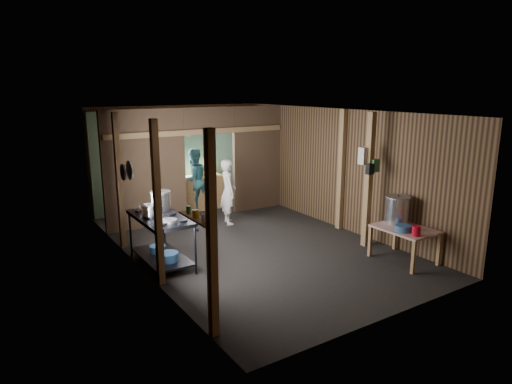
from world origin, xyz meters
TOP-DOWN VIEW (x-y plane):
  - floor at (0.00, 0.00)m, footprint 4.50×7.00m
  - ceiling at (0.00, 0.00)m, footprint 4.50×7.00m
  - wall_back at (0.00, 3.50)m, footprint 4.50×0.00m
  - wall_front at (0.00, -3.50)m, footprint 4.50×0.00m
  - wall_left at (-2.25, 0.00)m, footprint 0.00×7.00m
  - wall_right at (2.25, 0.00)m, footprint 0.00×7.00m
  - partition_left at (-1.32, 2.20)m, footprint 1.85×0.10m
  - partition_right at (1.57, 2.20)m, footprint 1.35×0.10m
  - partition_header at (0.25, 2.20)m, footprint 1.30×0.10m
  - turquoise_panel at (0.00, 3.44)m, footprint 4.40×0.06m
  - back_counter at (0.30, 2.95)m, footprint 1.20×0.50m
  - wall_clock at (0.25, 3.40)m, footprint 0.20×0.03m
  - post_left_a at (-2.18, -2.60)m, footprint 0.10×0.12m
  - post_left_b at (-2.18, -0.80)m, footprint 0.10×0.12m
  - post_left_c at (-2.18, 1.20)m, footprint 0.10×0.12m
  - post_right at (2.18, -0.20)m, footprint 0.10×0.12m
  - post_free at (1.85, -1.30)m, footprint 0.12×0.12m
  - cross_beam at (0.00, 2.15)m, footprint 4.40×0.12m
  - pan_lid_big at (-2.21, 0.40)m, footprint 0.03×0.34m
  - pan_lid_small at (-2.21, 0.80)m, footprint 0.03×0.30m
  - wall_shelf at (-2.15, -2.10)m, footprint 0.14×0.80m
  - jar_white at (-2.15, -2.35)m, footprint 0.07×0.07m
  - jar_yellow at (-2.15, -2.10)m, footprint 0.08×0.08m
  - jar_green at (-2.15, -1.88)m, footprint 0.06×0.06m
  - bag_white at (1.80, -1.22)m, footprint 0.22×0.15m
  - bag_green at (1.92, -1.36)m, footprint 0.16×0.12m
  - bag_black at (1.78, -1.38)m, footprint 0.14×0.10m
  - gas_range at (-1.88, -0.08)m, footprint 0.77×1.51m
  - prep_table at (1.83, -2.24)m, footprint 0.75×1.04m
  - stove_pot_large at (-1.71, 0.30)m, footprint 0.38×0.38m
  - stove_pot_med at (-2.05, -0.01)m, footprint 0.35×0.35m
  - stove_saucepan at (-2.05, 0.32)m, footprint 0.17×0.17m
  - frying_pan at (-1.88, -0.49)m, footprint 0.36×0.53m
  - blue_tub_front at (-1.88, -0.37)m, footprint 0.35×0.35m
  - blue_tub_back at (-1.88, 0.14)m, footprint 0.29×0.29m
  - stock_pot at (1.94, -1.95)m, footprint 0.46×0.46m
  - wash_basin at (1.66, -2.34)m, footprint 0.29×0.29m
  - pink_bucket at (1.64, -2.62)m, footprint 0.18×0.18m
  - knife at (1.82, -2.77)m, footprint 0.30×0.10m
  - yellow_tub at (0.62, 2.95)m, footprint 0.35×0.35m
  - cook at (0.31, 1.45)m, footprint 0.48×0.61m
  - worker_back at (0.14, 2.88)m, footprint 0.85×0.71m

SIDE VIEW (x-z plane):
  - floor at x=0.00m, z-range 0.00..0.00m
  - blue_tub_back at x=-1.88m, z-range 0.17..0.29m
  - blue_tub_front at x=-1.88m, z-range 0.17..0.32m
  - prep_table at x=1.83m, z-range 0.00..0.61m
  - back_counter at x=0.30m, z-range 0.00..0.85m
  - gas_range at x=-1.88m, z-range 0.00..0.89m
  - knife at x=1.82m, z-range 0.61..0.62m
  - wash_basin at x=1.66m, z-range 0.61..0.72m
  - pink_bucket at x=1.64m, z-range 0.61..0.78m
  - cook at x=0.31m, z-range 0.00..1.47m
  - worker_back at x=0.14m, z-range 0.00..1.57m
  - stock_pot at x=1.94m, z-range 0.59..1.12m
  - frying_pan at x=-1.88m, z-range 0.88..0.94m
  - stove_saucepan at x=-2.05m, z-range 0.89..1.00m
  - yellow_tub at x=0.62m, z-range 0.85..1.05m
  - stove_pot_med at x=-2.05m, z-range 0.87..1.10m
  - stove_pot_large at x=-1.71m, z-range 0.87..1.23m
  - turquoise_panel at x=0.00m, z-range 0.00..2.50m
  - wall_back at x=0.00m, z-range 0.00..2.60m
  - wall_front at x=0.00m, z-range 0.00..2.60m
  - wall_left at x=-2.25m, z-range 0.00..2.60m
  - wall_right at x=2.25m, z-range 0.00..2.60m
  - partition_left at x=-1.32m, z-range 0.00..2.60m
  - partition_right at x=1.57m, z-range 0.00..2.60m
  - post_left_a at x=-2.18m, z-range 0.00..2.60m
  - post_left_b at x=-2.18m, z-range 0.00..2.60m
  - post_left_c at x=-2.18m, z-range 0.00..2.60m
  - post_right at x=2.18m, z-range 0.00..2.60m
  - post_free at x=1.85m, z-range 0.00..2.60m
  - wall_shelf at x=-2.15m, z-range 1.39..1.41m
  - jar_white at x=-2.15m, z-range 1.42..1.52m
  - jar_yellow at x=-2.15m, z-range 1.42..1.52m
  - jar_green at x=-2.15m, z-range 1.42..1.52m
  - pan_lid_small at x=-2.21m, z-range 1.40..1.70m
  - bag_black at x=1.78m, z-range 1.45..1.65m
  - bag_green at x=1.92m, z-range 1.48..1.72m
  - pan_lid_big at x=-2.21m, z-range 1.48..1.82m
  - bag_white at x=1.80m, z-range 1.62..1.94m
  - wall_clock at x=0.25m, z-range 1.80..2.00m
  - cross_beam at x=0.00m, z-range 1.99..2.11m
  - partition_header at x=0.25m, z-range 2.00..2.60m
  - ceiling at x=0.00m, z-range 2.60..2.60m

